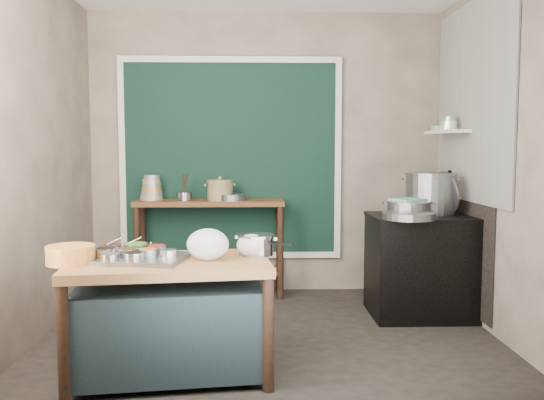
{
  "coord_description": "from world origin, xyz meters",
  "views": [
    {
      "loc": [
        -0.11,
        -4.33,
        1.45
      ],
      "look_at": [
        0.03,
        0.25,
        1.04
      ],
      "focal_mm": 38.0,
      "sensor_mm": 36.0,
      "label": 1
    }
  ],
  "objects_px": {
    "prep_table": "(170,319)",
    "back_counter": "(210,248)",
    "utensil_cup": "(185,196)",
    "saucepan": "(256,245)",
    "yellow_basin": "(71,255)",
    "stove_block": "(423,267)",
    "steamer": "(409,208)",
    "condiment_tray": "(136,258)",
    "stock_pot": "(430,193)",
    "ceramic_crock": "(220,191)"
  },
  "relations": [
    {
      "from": "back_counter",
      "to": "steamer",
      "type": "distance_m",
      "value": 1.97
    },
    {
      "from": "yellow_basin",
      "to": "condiment_tray",
      "type": "bearing_deg",
      "value": 14.27
    },
    {
      "from": "yellow_basin",
      "to": "stock_pot",
      "type": "distance_m",
      "value": 3.07
    },
    {
      "from": "prep_table",
      "to": "steamer",
      "type": "relative_size",
      "value": 3.18
    },
    {
      "from": "stove_block",
      "to": "yellow_basin",
      "type": "xyz_separation_m",
      "value": [
        -2.58,
        -1.39,
        0.38
      ]
    },
    {
      "from": "ceramic_crock",
      "to": "utensil_cup",
      "type": "bearing_deg",
      "value": -176.58
    },
    {
      "from": "back_counter",
      "to": "saucepan",
      "type": "xyz_separation_m",
      "value": [
        0.45,
        -1.85,
        0.34
      ]
    },
    {
      "from": "prep_table",
      "to": "back_counter",
      "type": "xyz_separation_m",
      "value": [
        0.1,
        2.03,
        0.1
      ]
    },
    {
      "from": "prep_table",
      "to": "ceramic_crock",
      "type": "relative_size",
      "value": 4.7
    },
    {
      "from": "back_counter",
      "to": "stock_pot",
      "type": "bearing_deg",
      "value": -17.4
    },
    {
      "from": "prep_table",
      "to": "ceramic_crock",
      "type": "distance_m",
      "value": 2.12
    },
    {
      "from": "ceramic_crock",
      "to": "steamer",
      "type": "xyz_separation_m",
      "value": [
        1.65,
        -0.75,
        -0.1
      ]
    },
    {
      "from": "prep_table",
      "to": "utensil_cup",
      "type": "distance_m",
      "value": 2.08
    },
    {
      "from": "stove_block",
      "to": "steamer",
      "type": "bearing_deg",
      "value": -160.76
    },
    {
      "from": "condiment_tray",
      "to": "prep_table",
      "type": "bearing_deg",
      "value": -2.5
    },
    {
      "from": "prep_table",
      "to": "stock_pot",
      "type": "relative_size",
      "value": 2.71
    },
    {
      "from": "stove_block",
      "to": "steamer",
      "type": "relative_size",
      "value": 2.29
    },
    {
      "from": "back_counter",
      "to": "saucepan",
      "type": "height_order",
      "value": "back_counter"
    },
    {
      "from": "stove_block",
      "to": "utensil_cup",
      "type": "relative_size",
      "value": 6.65
    },
    {
      "from": "saucepan",
      "to": "ceramic_crock",
      "type": "relative_size",
      "value": 0.94
    },
    {
      "from": "stock_pot",
      "to": "yellow_basin",
      "type": "bearing_deg",
      "value": -150.72
    },
    {
      "from": "saucepan",
      "to": "utensil_cup",
      "type": "height_order",
      "value": "utensil_cup"
    },
    {
      "from": "yellow_basin",
      "to": "saucepan",
      "type": "distance_m",
      "value": 1.16
    },
    {
      "from": "stove_block",
      "to": "yellow_basin",
      "type": "distance_m",
      "value": 2.96
    },
    {
      "from": "stove_block",
      "to": "saucepan",
      "type": "xyz_separation_m",
      "value": [
        -1.45,
        -1.12,
        0.39
      ]
    },
    {
      "from": "stove_block",
      "to": "yellow_basin",
      "type": "height_order",
      "value": "yellow_basin"
    },
    {
      "from": "stock_pot",
      "to": "ceramic_crock",
      "type": "bearing_deg",
      "value": 162.49
    },
    {
      "from": "prep_table",
      "to": "stock_pot",
      "type": "xyz_separation_m",
      "value": [
        2.08,
        1.41,
        0.69
      ]
    },
    {
      "from": "condiment_tray",
      "to": "steamer",
      "type": "xyz_separation_m",
      "value": [
        2.05,
        1.24,
        0.18
      ]
    },
    {
      "from": "condiment_tray",
      "to": "utensil_cup",
      "type": "distance_m",
      "value": 1.99
    },
    {
      "from": "prep_table",
      "to": "steamer",
      "type": "xyz_separation_m",
      "value": [
        1.85,
        1.25,
        0.57
      ]
    },
    {
      "from": "back_counter",
      "to": "condiment_tray",
      "type": "height_order",
      "value": "back_counter"
    },
    {
      "from": "prep_table",
      "to": "stove_block",
      "type": "relative_size",
      "value": 1.39
    },
    {
      "from": "ceramic_crock",
      "to": "stock_pot",
      "type": "height_order",
      "value": "stock_pot"
    },
    {
      "from": "saucepan",
      "to": "back_counter",
      "type": "bearing_deg",
      "value": 122.72
    },
    {
      "from": "saucepan",
      "to": "condiment_tray",
      "type": "bearing_deg",
      "value": -148.11
    },
    {
      "from": "condiment_tray",
      "to": "utensil_cup",
      "type": "height_order",
      "value": "utensil_cup"
    },
    {
      "from": "steamer",
      "to": "condiment_tray",
      "type": "bearing_deg",
      "value": -148.91
    },
    {
      "from": "prep_table",
      "to": "yellow_basin",
      "type": "height_order",
      "value": "yellow_basin"
    },
    {
      "from": "yellow_basin",
      "to": "utensil_cup",
      "type": "xyz_separation_m",
      "value": [
        0.45,
        2.07,
        0.18
      ]
    },
    {
      "from": "utensil_cup",
      "to": "condiment_tray",
      "type": "bearing_deg",
      "value": -91.96
    },
    {
      "from": "condiment_tray",
      "to": "yellow_basin",
      "type": "relative_size",
      "value": 2.06
    },
    {
      "from": "utensil_cup",
      "to": "stock_pot",
      "type": "xyz_separation_m",
      "value": [
        2.22,
        -0.57,
        0.07
      ]
    },
    {
      "from": "utensil_cup",
      "to": "steamer",
      "type": "relative_size",
      "value": 0.34
    },
    {
      "from": "stove_block",
      "to": "ceramic_crock",
      "type": "xyz_separation_m",
      "value": [
        -1.8,
        0.7,
        0.61
      ]
    },
    {
      "from": "yellow_basin",
      "to": "stove_block",
      "type": "bearing_deg",
      "value": 28.25
    },
    {
      "from": "yellow_basin",
      "to": "stock_pot",
      "type": "bearing_deg",
      "value": 29.28
    },
    {
      "from": "saucepan",
      "to": "utensil_cup",
      "type": "relative_size",
      "value": 1.84
    },
    {
      "from": "utensil_cup",
      "to": "ceramic_crock",
      "type": "relative_size",
      "value": 0.51
    },
    {
      "from": "stock_pot",
      "to": "back_counter",
      "type": "bearing_deg",
      "value": 162.6
    }
  ]
}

